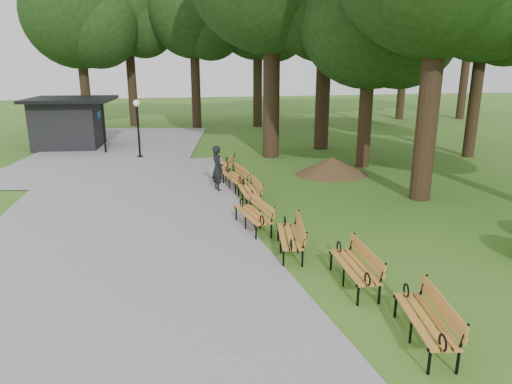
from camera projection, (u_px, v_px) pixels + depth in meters
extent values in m
plane|color=#35641C|center=(265.00, 238.00, 12.55)|extent=(100.00, 100.00, 0.00)
cube|color=gray|center=(120.00, 212.00, 14.59)|extent=(12.00, 38.00, 0.06)
imported|color=black|center=(218.00, 168.00, 16.91)|extent=(0.55, 0.70, 1.68)
cylinder|color=black|center=(138.00, 132.00, 22.52)|extent=(0.10, 0.10, 2.56)
sphere|color=white|center=(136.00, 103.00, 22.14)|extent=(0.32, 0.32, 0.32)
cone|color=#47301C|center=(332.00, 166.00, 19.44)|extent=(2.57, 2.57, 0.74)
cylinder|color=black|center=(430.00, 90.00, 15.11)|extent=(0.70, 0.70, 7.38)
cylinder|color=black|center=(366.00, 99.00, 20.26)|extent=(0.60, 0.60, 5.95)
sphere|color=black|center=(372.00, 13.00, 19.29)|extent=(6.22, 6.22, 6.22)
cylinder|color=black|center=(271.00, 72.00, 22.03)|extent=(0.80, 0.80, 8.14)
cylinder|color=black|center=(323.00, 80.00, 24.27)|extent=(0.76, 0.76, 7.24)
cylinder|color=black|center=(476.00, 90.00, 22.30)|extent=(0.56, 0.56, 6.45)
sphere|color=black|center=(487.00, 5.00, 21.25)|extent=(5.13, 5.13, 5.13)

